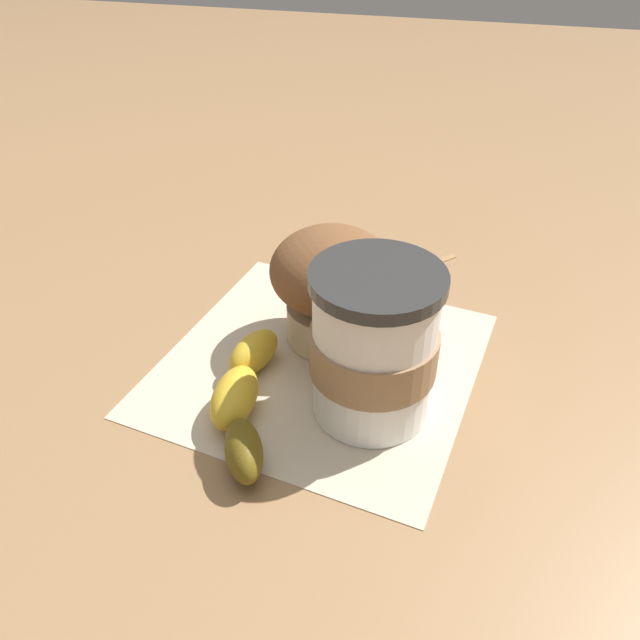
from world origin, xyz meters
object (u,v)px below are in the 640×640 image
coffee_cup (374,345)px  muffin (335,282)px  banana (243,397)px  sugar_packet (362,267)px

coffee_cup → muffin: size_ratio=1.17×
muffin → banana: (0.04, 0.11, -0.04)m
coffee_cup → sugar_packet: (0.05, -0.20, -0.06)m
muffin → banana: size_ratio=0.64×
sugar_packet → banana: bearing=79.6°
coffee_cup → sugar_packet: coffee_cup is taller
coffee_cup → muffin: 0.09m
banana → coffee_cup: bearing=-160.2°
coffee_cup → sugar_packet: size_ratio=2.48×
banana → muffin: bearing=-111.0°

